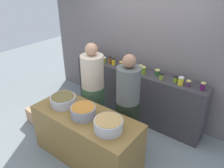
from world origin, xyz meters
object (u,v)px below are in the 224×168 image
at_px(preserve_jar_0, 88,54).
at_px(cook_in_cap, 127,110).
at_px(preserve_jar_3, 104,60).
at_px(preserve_jar_15, 203,86).
at_px(preserve_jar_10, 157,72).
at_px(preserve_jar_4, 110,60).
at_px(cooking_pot_center, 84,112).
at_px(preserve_jar_6, 122,64).
at_px(cooking_pot_left, 63,101).
at_px(preserve_jar_2, 95,57).
at_px(preserve_jar_12, 176,79).
at_px(cooking_pot_right, 108,125).
at_px(preserve_jar_7, 127,64).
at_px(preserve_jar_1, 90,56).
at_px(preserve_jar_13, 181,81).
at_px(cook_with_tongs, 93,94).
at_px(preserve_jar_11, 161,77).
at_px(bread_crate, 39,116).
at_px(preserve_jar_5, 113,62).
at_px(preserve_jar_14, 188,83).
at_px(preserve_jar_9, 144,71).
at_px(preserve_jar_8, 141,68).

distance_m(preserve_jar_0, cook_in_cap, 1.88).
relative_size(preserve_jar_0, preserve_jar_3, 1.00).
bearing_deg(preserve_jar_15, preserve_jar_10, 175.25).
bearing_deg(preserve_jar_0, preserve_jar_4, -5.64).
distance_m(preserve_jar_4, cooking_pot_center, 1.56).
height_order(preserve_jar_3, preserve_jar_6, preserve_jar_3).
distance_m(preserve_jar_4, cooking_pot_left, 1.41).
bearing_deg(preserve_jar_2, preserve_jar_12, 2.38).
relative_size(preserve_jar_3, cooking_pot_right, 0.28).
relative_size(preserve_jar_7, cooking_pot_center, 0.38).
distance_m(preserve_jar_10, cooking_pot_right, 1.53).
xyz_separation_m(preserve_jar_1, cooking_pot_left, (0.66, -1.34, -0.21)).
relative_size(preserve_jar_3, cooking_pot_center, 0.30).
xyz_separation_m(preserve_jar_13, cook_with_tongs, (-1.24, -0.76, -0.33)).
bearing_deg(preserve_jar_12, preserve_jar_6, -179.88).
bearing_deg(cook_in_cap, cooking_pot_right, -80.36).
xyz_separation_m(preserve_jar_11, cook_in_cap, (-0.17, -0.78, -0.32)).
distance_m(preserve_jar_7, bread_crate, 2.02).
distance_m(preserve_jar_5, bread_crate, 1.82).
bearing_deg(preserve_jar_14, bread_crate, -151.34).
relative_size(preserve_jar_7, preserve_jar_12, 1.39).
relative_size(preserve_jar_11, preserve_jar_13, 0.81).
relative_size(preserve_jar_14, preserve_jar_15, 0.79).
bearing_deg(cooking_pot_right, cook_with_tongs, 142.55).
bearing_deg(preserve_jar_0, preserve_jar_7, -0.13).
bearing_deg(preserve_jar_9, cooking_pot_right, -78.38).
xyz_separation_m(preserve_jar_12, cooking_pot_center, (-0.77, -1.44, -0.18)).
height_order(preserve_jar_0, bread_crate, preserve_jar_0).
bearing_deg(cooking_pot_right, preserve_jar_8, 105.59).
relative_size(preserve_jar_9, preserve_jar_15, 1.13).
bearing_deg(preserve_jar_15, preserve_jar_12, 178.99).
xyz_separation_m(preserve_jar_0, bread_crate, (-0.13, -1.36, -0.94)).
distance_m(preserve_jar_13, cook_with_tongs, 1.49).
xyz_separation_m(preserve_jar_3, cooking_pot_right, (1.22, -1.43, -0.19)).
height_order(preserve_jar_5, preserve_jar_10, preserve_jar_5).
height_order(preserve_jar_13, cooking_pot_left, preserve_jar_13).
distance_m(preserve_jar_2, cooking_pot_left, 1.44).
xyz_separation_m(preserve_jar_6, cooking_pot_left, (-0.13, -1.40, -0.19)).
bearing_deg(preserve_jar_2, preserve_jar_4, 8.24).
relative_size(preserve_jar_2, cooking_pot_center, 0.37).
xyz_separation_m(preserve_jar_2, preserve_jar_10, (1.37, 0.13, -0.01)).
bearing_deg(cooking_pot_center, cooking_pot_right, -2.61).
bearing_deg(preserve_jar_6, preserve_jar_2, -173.69).
relative_size(preserve_jar_3, preserve_jar_6, 1.06).
height_order(preserve_jar_7, preserve_jar_12, preserve_jar_7).
bearing_deg(preserve_jar_7, preserve_jar_13, -4.81).
distance_m(preserve_jar_2, cooking_pot_right, 2.01).
relative_size(preserve_jar_2, preserve_jar_8, 1.37).
relative_size(cooking_pot_center, cook_with_tongs, 0.22).
height_order(preserve_jar_6, preserve_jar_11, preserve_jar_11).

